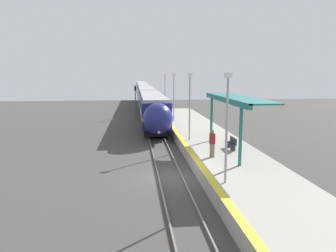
% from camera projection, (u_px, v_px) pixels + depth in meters
% --- Properties ---
extents(ground_plane, '(120.00, 120.00, 0.00)m').
position_uv_depth(ground_plane, '(170.00, 177.00, 20.11)').
color(ground_plane, '#423F3D').
extents(rail_left, '(0.08, 90.00, 0.15)m').
position_uv_depth(rail_left, '(158.00, 177.00, 20.03)').
color(rail_left, slate).
rests_on(rail_left, ground_plane).
extents(rail_right, '(0.08, 90.00, 0.15)m').
position_uv_depth(rail_right, '(182.00, 176.00, 20.17)').
color(rail_right, slate).
rests_on(rail_right, ground_plane).
extents(train, '(2.86, 80.57, 3.87)m').
position_uv_depth(train, '(144.00, 94.00, 67.87)').
color(train, black).
rests_on(train, ground_plane).
extents(platform_right, '(5.16, 64.00, 0.86)m').
position_uv_depth(platform_right, '(236.00, 169.00, 20.46)').
color(platform_right, '#9E998E').
rests_on(platform_right, ground_plane).
extents(platform_bench, '(0.44, 1.55, 0.89)m').
position_uv_depth(platform_bench, '(232.00, 143.00, 23.82)').
color(platform_bench, '#2D333D').
rests_on(platform_bench, platform_right).
extents(person_waiting, '(0.36, 0.24, 1.81)m').
position_uv_depth(person_waiting, '(212.00, 143.00, 21.51)').
color(person_waiting, '#7F6647').
rests_on(person_waiting, platform_right).
extents(railway_signal, '(0.28, 0.28, 4.61)m').
position_uv_depth(railway_signal, '(135.00, 98.00, 47.39)').
color(railway_signal, '#59595E').
rests_on(railway_signal, ground_plane).
extents(lamppost_near, '(0.36, 0.20, 5.50)m').
position_uv_depth(lamppost_near, '(227.00, 121.00, 16.08)').
color(lamppost_near, '#9E9EA3').
rests_on(lamppost_near, platform_right).
extents(lamppost_mid, '(0.36, 0.20, 5.50)m').
position_uv_depth(lamppost_mid, '(190.00, 102.00, 26.83)').
color(lamppost_mid, '#9E9EA3').
rests_on(lamppost_mid, platform_right).
extents(lamppost_far, '(0.36, 0.20, 5.50)m').
position_uv_depth(lamppost_far, '(174.00, 94.00, 37.58)').
color(lamppost_far, '#9E9EA3').
rests_on(lamppost_far, platform_right).
extents(lamppost_farthest, '(0.36, 0.20, 5.50)m').
position_uv_depth(lamppost_farthest, '(165.00, 90.00, 48.32)').
color(lamppost_farthest, '#9E9EA3').
rests_on(lamppost_farthest, platform_right).
extents(station_canopy, '(2.02, 10.41, 3.86)m').
position_uv_depth(station_canopy, '(232.00, 101.00, 22.78)').
color(station_canopy, '#1E6B66').
rests_on(station_canopy, platform_right).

